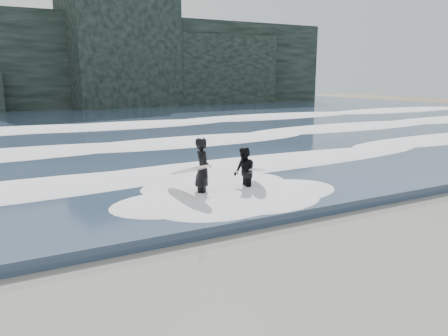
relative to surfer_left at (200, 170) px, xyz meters
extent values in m
plane|color=brown|center=(-1.03, -5.83, -1.00)|extent=(120.00, 120.00, 0.00)
cube|color=#2C3D54|center=(-1.03, 23.17, -0.85)|extent=(90.00, 52.00, 0.30)
cube|color=black|center=(-1.03, 40.17, 4.00)|extent=(70.00, 9.00, 10.00)
ellipsoid|color=white|center=(-1.03, 3.17, -0.60)|extent=(60.00, 3.20, 0.20)
ellipsoid|color=white|center=(-1.03, 10.17, -0.58)|extent=(60.00, 4.00, 0.24)
ellipsoid|color=white|center=(-1.03, 19.17, -0.55)|extent=(60.00, 4.80, 0.30)
imported|color=black|center=(0.08, -0.01, -0.01)|extent=(0.67, 0.83, 1.98)
ellipsoid|color=silver|center=(-0.32, 0.04, 0.03)|extent=(0.97, 2.32, 0.79)
imported|color=black|center=(1.46, -0.10, -0.20)|extent=(0.73, 0.87, 1.59)
ellipsoid|color=white|center=(1.88, -0.10, -0.14)|extent=(1.27, 1.98, 0.46)
camera|label=1|loc=(-5.35, -11.50, 2.79)|focal=35.00mm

